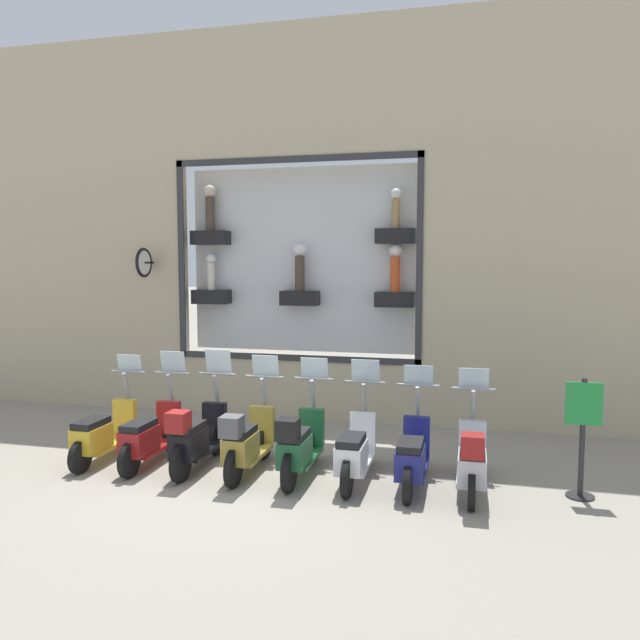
% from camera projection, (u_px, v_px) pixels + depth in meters
% --- Properties ---
extents(ground_plane, '(120.00, 120.00, 0.00)m').
position_uv_depth(ground_plane, '(229.00, 477.00, 8.80)').
color(ground_plane, gray).
extents(building_facade, '(1.21, 36.00, 7.44)m').
position_uv_depth(building_facade, '(298.00, 223.00, 11.93)').
color(building_facade, tan).
rests_on(building_facade, ground_plane).
extents(scooter_silver_0, '(1.79, 0.61, 1.53)m').
position_uv_depth(scooter_silver_0, '(472.00, 461.00, 8.09)').
color(scooter_silver_0, black).
rests_on(scooter_silver_0, ground_plane).
extents(scooter_navy_1, '(1.80, 0.61, 1.54)m').
position_uv_depth(scooter_navy_1, '(412.00, 457.00, 8.35)').
color(scooter_navy_1, black).
rests_on(scooter_navy_1, ground_plane).
extents(scooter_white_2, '(1.80, 0.60, 1.59)m').
position_uv_depth(scooter_white_2, '(355.00, 452.00, 8.54)').
color(scooter_white_2, black).
rests_on(scooter_white_2, ground_plane).
extents(scooter_green_3, '(1.81, 0.60, 1.59)m').
position_uv_depth(scooter_green_3, '(299.00, 446.00, 8.66)').
color(scooter_green_3, black).
rests_on(scooter_green_3, ground_plane).
extents(scooter_olive_4, '(1.81, 0.60, 1.60)m').
position_uv_depth(scooter_olive_4, '(246.00, 442.00, 8.85)').
color(scooter_olive_4, black).
rests_on(scooter_olive_4, ground_plane).
extents(scooter_black_5, '(1.81, 0.60, 1.67)m').
position_uv_depth(scooter_black_5, '(196.00, 438.00, 9.04)').
color(scooter_black_5, black).
rests_on(scooter_black_5, ground_plane).
extents(scooter_red_6, '(1.80, 0.60, 1.61)m').
position_uv_depth(scooter_red_6, '(149.00, 437.00, 9.28)').
color(scooter_red_6, black).
rests_on(scooter_red_6, ground_plane).
extents(scooter_yellow_7, '(1.80, 0.61, 1.53)m').
position_uv_depth(scooter_yellow_7, '(102.00, 434.00, 9.46)').
color(scooter_yellow_7, black).
rests_on(scooter_yellow_7, ground_plane).
extents(shop_sign_post, '(0.36, 0.45, 1.56)m').
position_uv_depth(shop_sign_post, '(583.00, 434.00, 7.97)').
color(shop_sign_post, '#232326').
rests_on(shop_sign_post, ground_plane).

